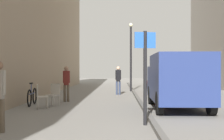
{
  "coord_description": "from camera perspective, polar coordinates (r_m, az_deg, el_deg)",
  "views": [
    {
      "loc": [
        0.64,
        -1.32,
        1.55
      ],
      "look_at": [
        0.33,
        11.87,
        1.51
      ],
      "focal_mm": 50.34,
      "sensor_mm": 36.0,
      "label": 1
    }
  ],
  "objects": [
    {
      "name": "ground_plane",
      "position": [
        13.43,
        -1.42,
        -6.45
      ],
      "size": [
        80.0,
        80.0,
        0.0
      ],
      "primitive_type": "plane",
      "color": "gray"
    },
    {
      "name": "kerb_strip",
      "position": [
        13.44,
        5.37,
        -6.19
      ],
      "size": [
        0.16,
        40.0,
        0.12
      ],
      "primitive_type": "cube",
      "color": "#615F5B",
      "rests_on": "ground_plane"
    },
    {
      "name": "pedestrian_main_foreground",
      "position": [
        18.95,
        1.14,
        -1.52
      ],
      "size": [
        0.34,
        0.22,
        1.71
      ],
      "rotation": [
        0.0,
        0.0,
        0.13
      ],
      "color": "#2D3851",
      "rests_on": "ground_plane"
    },
    {
      "name": "pedestrian_far_crossing",
      "position": [
        15.02,
        -8.29,
        -2.02
      ],
      "size": [
        0.33,
        0.22,
        1.69
      ],
      "rotation": [
        0.0,
        0.0,
        -0.07
      ],
      "color": "brown",
      "rests_on": "ground_plane"
    },
    {
      "name": "delivery_van",
      "position": [
        12.36,
        11.78,
        -1.71
      ],
      "size": [
        2.01,
        4.86,
        2.1
      ],
      "rotation": [
        0.0,
        0.0,
        -0.02
      ],
      "color": "navy",
      "rests_on": "ground_plane"
    },
    {
      "name": "parked_car",
      "position": [
        19.63,
        9.69,
        -2.27
      ],
      "size": [
        1.98,
        4.27,
        1.45
      ],
      "rotation": [
        0.0,
        0.0,
        0.04
      ],
      "color": "maroon",
      "rests_on": "ground_plane"
    },
    {
      "name": "street_sign_post",
      "position": [
        8.71,
        6.03,
        0.14
      ],
      "size": [
        0.59,
        0.16,
        2.6
      ],
      "rotation": [
        0.0,
        0.0,
        3.36
      ],
      "color": "black",
      "rests_on": "ground_plane"
    },
    {
      "name": "lamp_post",
      "position": [
        21.97,
        3.45,
        3.24
      ],
      "size": [
        0.28,
        0.28,
        4.76
      ],
      "color": "black",
      "rests_on": "ground_plane"
    },
    {
      "name": "bicycle_leaning",
      "position": [
        13.8,
        -14.31,
        -4.69
      ],
      "size": [
        0.18,
        1.77,
        0.98
      ],
      "rotation": [
        0.0,
        0.0,
        0.07
      ],
      "color": "black",
      "rests_on": "ground_plane"
    },
    {
      "name": "cafe_chair_near_window",
      "position": [
        12.59,
        -12.92,
        -4.4
      ],
      "size": [
        0.55,
        0.55,
        0.94
      ],
      "rotation": [
        0.0,
        0.0,
        5.02
      ],
      "color": "#B7B2A8",
      "rests_on": "ground_plane"
    },
    {
      "name": "cafe_chair_by_doorway",
      "position": [
        13.25,
        -10.5,
        -4.17
      ],
      "size": [
        0.58,
        0.58,
        0.94
      ],
      "rotation": [
        0.0,
        0.0,
        2.74
      ],
      "color": "#B7B2A8",
      "rests_on": "ground_plane"
    }
  ]
}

